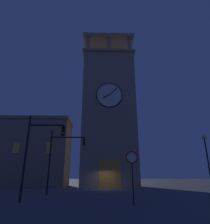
{
  "coord_description": "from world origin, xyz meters",
  "views": [
    {
      "loc": [
        0.73,
        26.99,
        1.64
      ],
      "look_at": [
        -0.12,
        -6.0,
        12.7
      ],
      "focal_mm": 30.73,
      "sensor_mm": 36.0,
      "label": 1
    }
  ],
  "objects_px": {
    "clocktower": "(108,116)",
    "street_lamp": "(207,152)",
    "adjacent_wing_building": "(8,152)",
    "traffic_signal_mid": "(38,145)",
    "traffic_signal_near": "(61,152)",
    "no_horn_sign": "(132,162)"
  },
  "relations": [
    {
      "from": "clocktower",
      "to": "adjacent_wing_building",
      "type": "xyz_separation_m",
      "value": [
        17.66,
        -1.8,
        -6.15
      ]
    },
    {
      "from": "adjacent_wing_building",
      "to": "traffic_signal_mid",
      "type": "relative_size",
      "value": 3.6
    },
    {
      "from": "adjacent_wing_building",
      "to": "street_lamp",
      "type": "xyz_separation_m",
      "value": [
        -26.88,
        15.59,
        -1.86
      ]
    },
    {
      "from": "adjacent_wing_building",
      "to": "traffic_signal_mid",
      "type": "height_order",
      "value": "adjacent_wing_building"
    },
    {
      "from": "adjacent_wing_building",
      "to": "no_horn_sign",
      "type": "distance_m",
      "value": 29.02
    },
    {
      "from": "traffic_signal_near",
      "to": "street_lamp",
      "type": "relative_size",
      "value": 1.06
    },
    {
      "from": "clocktower",
      "to": "street_lamp",
      "type": "height_order",
      "value": "clocktower"
    },
    {
      "from": "adjacent_wing_building",
      "to": "street_lamp",
      "type": "bearing_deg",
      "value": 149.89
    },
    {
      "from": "clocktower",
      "to": "traffic_signal_near",
      "type": "bearing_deg",
      "value": 69.72
    },
    {
      "from": "traffic_signal_near",
      "to": "no_horn_sign",
      "type": "relative_size",
      "value": 1.88
    },
    {
      "from": "clocktower",
      "to": "no_horn_sign",
      "type": "bearing_deg",
      "value": 91.62
    },
    {
      "from": "traffic_signal_near",
      "to": "traffic_signal_mid",
      "type": "xyz_separation_m",
      "value": [
        0.71,
        4.94,
        -0.07
      ]
    },
    {
      "from": "traffic_signal_mid",
      "to": "no_horn_sign",
      "type": "xyz_separation_m",
      "value": [
        -6.49,
        1.53,
        -1.27
      ]
    },
    {
      "from": "clocktower",
      "to": "adjacent_wing_building",
      "type": "distance_m",
      "value": 18.78
    },
    {
      "from": "traffic_signal_near",
      "to": "traffic_signal_mid",
      "type": "distance_m",
      "value": 4.99
    },
    {
      "from": "adjacent_wing_building",
      "to": "street_lamp",
      "type": "relative_size",
      "value": 3.8
    },
    {
      "from": "traffic_signal_mid",
      "to": "street_lamp",
      "type": "bearing_deg",
      "value": -160.97
    },
    {
      "from": "clocktower",
      "to": "street_lamp",
      "type": "relative_size",
      "value": 5.11
    },
    {
      "from": "adjacent_wing_building",
      "to": "street_lamp",
      "type": "height_order",
      "value": "adjacent_wing_building"
    },
    {
      "from": "clocktower",
      "to": "traffic_signal_mid",
      "type": "distance_m",
      "value": 21.51
    },
    {
      "from": "clocktower",
      "to": "traffic_signal_near",
      "type": "relative_size",
      "value": 4.83
    },
    {
      "from": "traffic_signal_near",
      "to": "no_horn_sign",
      "type": "distance_m",
      "value": 8.78
    }
  ]
}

